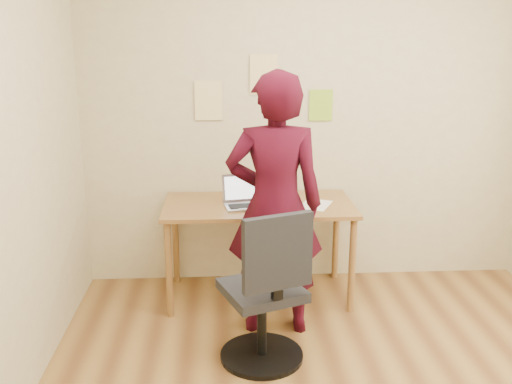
{
  "coord_description": "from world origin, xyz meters",
  "views": [
    {
      "loc": [
        -0.66,
        -2.65,
        1.96
      ],
      "look_at": [
        -0.45,
        0.95,
        0.95
      ],
      "focal_mm": 40.0,
      "sensor_mm": 36.0,
      "label": 1
    }
  ],
  "objects": [
    {
      "name": "phone",
      "position": [
        -0.15,
        1.2,
        0.74
      ],
      "size": [
        0.1,
        0.13,
        0.01
      ],
      "rotation": [
        0.0,
        0.0,
        0.44
      ],
      "color": "black",
      "rests_on": "desk"
    },
    {
      "name": "office_chair",
      "position": [
        -0.41,
        0.44,
        0.43
      ],
      "size": [
        0.57,
        0.58,
        1.0
      ],
      "rotation": [
        0.0,
        0.0,
        0.37
      ],
      "color": "black",
      "rests_on": "ground"
    },
    {
      "name": "desk",
      "position": [
        -0.4,
        1.38,
        0.65
      ],
      "size": [
        1.4,
        0.7,
        0.74
      ],
      "color": "brown",
      "rests_on": "ground"
    },
    {
      "name": "wall_note_left",
      "position": [
        -0.76,
        1.74,
        1.46
      ],
      "size": [
        0.21,
        0.0,
        0.3
      ],
      "primitive_type": "cube",
      "color": "#F4D791",
      "rests_on": "room"
    },
    {
      "name": "laptop",
      "position": [
        -0.51,
        1.34,
        0.79
      ],
      "size": [
        0.34,
        0.31,
        0.22
      ],
      "rotation": [
        0.0,
        0.0,
        0.17
      ],
      "color": "#B0B0B7",
      "rests_on": "desk"
    },
    {
      "name": "wall_note_mid",
      "position": [
        -0.34,
        1.74,
        1.65
      ],
      "size": [
        0.21,
        0.0,
        0.3
      ],
      "primitive_type": "cube",
      "color": "#F4D791",
      "rests_on": "room"
    },
    {
      "name": "paper_sheet",
      "position": [
        0.01,
        1.33,
        0.74
      ],
      "size": [
        0.3,
        0.34,
        0.0
      ],
      "primitive_type": "cube",
      "rotation": [
        0.0,
        0.0,
        -0.44
      ],
      "color": "white",
      "rests_on": "desk"
    },
    {
      "name": "room",
      "position": [
        0.0,
        0.0,
        1.35
      ],
      "size": [
        3.58,
        3.58,
        2.78
      ],
      "color": "brown",
      "rests_on": "ground"
    },
    {
      "name": "wall_note_right",
      "position": [
        0.1,
        1.74,
        1.42
      ],
      "size": [
        0.18,
        0.0,
        0.24
      ],
      "primitive_type": "cube",
      "color": "#93CC2D",
      "rests_on": "room"
    },
    {
      "name": "person",
      "position": [
        -0.33,
        0.88,
        0.88
      ],
      "size": [
        0.66,
        0.45,
        1.75
      ],
      "primitive_type": "imported",
      "rotation": [
        0.0,
        0.0,
        3.1
      ],
      "color": "#350714",
      "rests_on": "ground"
    }
  ]
}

